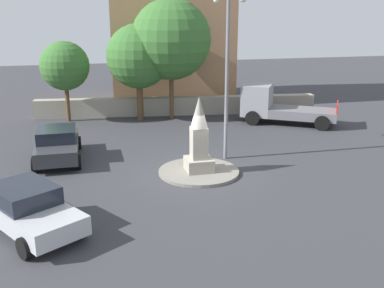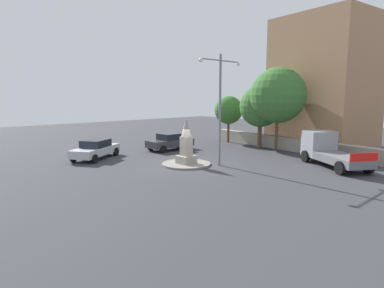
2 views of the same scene
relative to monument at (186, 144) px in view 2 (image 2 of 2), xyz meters
name	(u,v)px [view 2 (image 2 of 2)]	position (x,y,z in m)	size (l,w,h in m)	color
ground_plane	(186,165)	(0.00, 0.00, -1.46)	(80.00, 80.00, 0.00)	#38383D
traffic_island	(186,164)	(0.00, 0.00, -1.39)	(3.35, 3.35, 0.13)	gray
monument	(186,144)	(0.00, 0.00, 0.00)	(1.09, 1.09, 3.11)	#9E9687
streetlamp	(220,98)	(1.58, -1.64, 3.11)	(3.87, 0.28, 7.45)	slate
car_silver_parked_right	(96,149)	(-3.58, 6.40, -0.71)	(4.69, 3.87, 1.45)	#B7BABF
car_dark_grey_far_side	(170,141)	(3.14, 5.76, -0.70)	(4.19, 2.01, 1.48)	#38383D
truck_grey_near_island	(328,150)	(7.26, -6.56, -0.43)	(4.47, 5.65, 2.25)	gray
stone_boundary_wall	(287,144)	(10.73, -1.31, -0.89)	(17.83, 0.70, 1.14)	#9E9687
corner_building	(324,83)	(15.63, -1.91, 4.54)	(8.24, 6.87, 12.00)	#A87A56
tree_near_wall	(260,106)	(10.03, 1.17, 2.37)	(3.82, 3.82, 5.75)	brown
tree_mid_cluster	(278,95)	(9.79, -0.75, 3.34)	(4.78, 4.78, 7.19)	brown
tree_far_corner	(229,110)	(10.55, 5.47, 1.86)	(2.88, 2.88, 4.77)	brown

